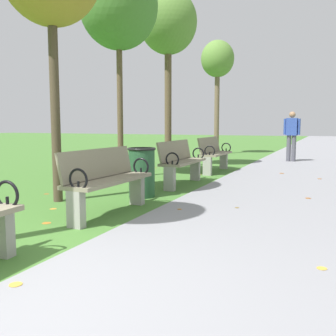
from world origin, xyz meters
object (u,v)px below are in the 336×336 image
Objects in this scene: park_bench_2 at (107,179)px; pedestrian_walking at (292,134)px; park_bench_4 at (214,153)px; tree_4 at (168,24)px; tree_3 at (119,7)px; trash_bin at (142,172)px; park_bench_3 at (181,161)px; tree_5 at (218,61)px.

park_bench_2 is 0.99× the size of pedestrian_walking.
pedestrian_walking is at bearing 66.24° from park_bench_4.
tree_4 is 3.02× the size of pedestrian_walking.
tree_3 is 5.67× the size of trash_bin.
tree_5 reaches higher than park_bench_3.
tree_4 is at bearing -134.25° from pedestrian_walking.
park_bench_3 is 4.67m from tree_4.
park_bench_2 reaches higher than trash_bin.
tree_5 is at bearing 98.76° from trash_bin.
trash_bin is (1.48, -9.58, -3.33)m from tree_5.
park_bench_4 is at bearing 87.78° from trash_bin.
tree_4 reaches higher than trash_bin.
trash_bin is (-1.71, -7.35, -0.50)m from pedestrian_walking.
tree_3 reaches higher than park_bench_2.
tree_5 is at bearing 91.49° from tree_4.
pedestrian_walking is (3.18, -2.24, -2.82)m from tree_5.
tree_4 reaches higher than tree_3.
park_bench_2 is at bearing -75.02° from tree_4.
pedestrian_walking is 7.56m from trash_bin.
park_bench_4 is 3.90m from pedestrian_walking.
tree_3 is 4.12m from trash_bin.
tree_4 is 5.31m from pedestrian_walking.
park_bench_3 is 6.11m from pedestrian_walking.
tree_3 is at bearing -90.09° from tree_5.
park_bench_3 is 0.34× the size of tree_3.
park_bench_4 is 3.79m from tree_4.
park_bench_3 reaches higher than trash_bin.
tree_5 reaches higher than park_bench_4.
park_bench_2 is at bearing -81.53° from tree_5.
park_bench_4 reaches higher than trash_bin.
park_bench_3 is 0.33× the size of tree_4.
park_bench_4 is 0.99× the size of pedestrian_walking.
park_bench_2 is at bearing -90.00° from park_bench_3.
pedestrian_walking is (1.56, 5.89, 0.44)m from park_bench_3.
tree_5 reaches higher than trash_bin.
tree_5 is at bearing 98.47° from park_bench_2.
tree_4 is (0.15, 2.38, 0.16)m from tree_3.
park_bench_3 is 1.00× the size of park_bench_4.
tree_3 reaches higher than park_bench_3.
tree_5 is (-1.62, 5.78, 3.27)m from park_bench_4.
tree_5 is 5.47× the size of trash_bin.
pedestrian_walking is at bearing 59.87° from tree_3.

